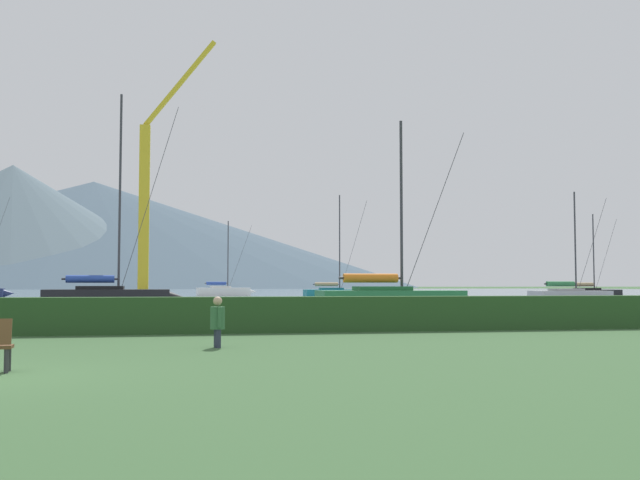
{
  "coord_description": "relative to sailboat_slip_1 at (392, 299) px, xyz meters",
  "views": [
    {
      "loc": [
        3.62,
        -13.29,
        1.54
      ],
      "look_at": [
        14.67,
        42.98,
        4.96
      ],
      "focal_mm": 42.05,
      "sensor_mm": 36.0,
      "label": 1
    }
  ],
  "objects": [
    {
      "name": "sailboat_slip_4",
      "position": [
        31.48,
        32.86,
        -0.13
      ],
      "size": [
        7.56,
        2.95,
        8.99
      ],
      "rotation": [
        0.0,
        0.0,
        0.12
      ],
      "color": "black",
      "rests_on": "harbor_water"
    },
    {
      "name": "sailboat_slip_6",
      "position": [
        -4.74,
        64.1,
        -0.06
      ],
      "size": [
        8.31,
        3.33,
        10.27
      ],
      "rotation": [
        0.0,
        0.0,
        0.13
      ],
      "color": "white",
      "rests_on": "harbor_water"
    },
    {
      "name": "person_seated_viewer",
      "position": [
        -10.52,
        -20.31,
        -0.06
      ],
      "size": [
        0.36,
        0.56,
        1.25
      ],
      "rotation": [
        0.0,
        0.0,
        0.15
      ],
      "color": "#2D3347",
      "rests_on": "ground_plane"
    },
    {
      "name": "hedge_line",
      "position": [
        -15.23,
        -14.63,
        -0.17
      ],
      "size": [
        80.0,
        1.2,
        1.15
      ],
      "primitive_type": "cube",
      "color": "#284C23",
      "rests_on": "ground_plane"
    },
    {
      "name": "distant_hill_central_peak",
      "position": [
        -82.17,
        311.8,
        26.65
      ],
      "size": [
        183.71,
        183.71,
        54.79
      ],
      "primitive_type": "cone",
      "color": "slate",
      "rests_on": "ground_plane"
    },
    {
      "name": "dock_crane",
      "position": [
        -13.65,
        20.5,
        5.79
      ],
      "size": [
        6.45,
        2.0,
        21.06
      ],
      "color": "#333338",
      "rests_on": "ground_plane"
    },
    {
      "name": "harbor_water",
      "position": [
        -15.23,
        111.37,
        -0.74
      ],
      "size": [
        320.0,
        246.0,
        0.0
      ],
      "primitive_type": "cube",
      "color": "gray",
      "rests_on": "ground_plane"
    },
    {
      "name": "sailboat_slip_10",
      "position": [
        5.5,
        39.57,
        -0.1
      ],
      "size": [
        7.56,
        2.38,
        11.2
      ],
      "rotation": [
        0.0,
        0.0,
        0.02
      ],
      "color": "#19707A",
      "rests_on": "harbor_water"
    },
    {
      "name": "sailboat_slip_1",
      "position": [
        0.0,
        0.0,
        0.0
      ],
      "size": [
        9.01,
        2.73,
        10.5
      ],
      "rotation": [
        0.0,
        0.0,
        0.01
      ],
      "color": "#236B38",
      "rests_on": "harbor_water"
    },
    {
      "name": "sailboat_slip_5",
      "position": [
        20.24,
        17.05,
        -0.11
      ],
      "size": [
        7.73,
        2.87,
        9.17
      ],
      "rotation": [
        0.0,
        0.0,
        0.09
      ],
      "color": "#9E9EA3",
      "rests_on": "harbor_water"
    },
    {
      "name": "sailboat_slip_12",
      "position": [
        -15.62,
        11.18,
        0.04
      ],
      "size": [
        9.08,
        2.79,
        14.03
      ],
      "rotation": [
        0.0,
        0.0,
        0.01
      ],
      "color": "black",
      "rests_on": "harbor_water"
    },
    {
      "name": "distant_hill_west_ridge",
      "position": [
        -54.96,
        386.14,
        28.29
      ],
      "size": [
        355.19,
        355.19,
        58.07
      ],
      "primitive_type": "cone",
      "color": "#425666",
      "rests_on": "ground_plane"
    }
  ]
}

